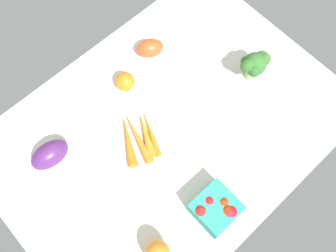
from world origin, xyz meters
TOP-DOWN VIEW (x-y plane):
  - tablecloth at (0.00, 0.00)cm, footprint 104.00×76.00cm
  - berry_basket at (7.15, 26.99)cm, footprint 11.08×11.08cm
  - roma_tomato at (-13.81, -23.46)cm, footprint 10.53×9.46cm
  - heirloom_tomato_orange at (0.30, -19.55)cm, footprint 6.12×6.12cm
  - broccoli_head at (-31.24, 4.73)cm, footprint 9.79×7.70cm
  - eggplant at (31.13, -16.03)cm, footprint 12.01×7.94cm
  - carrot_bunch at (8.48, -3.57)cm, footprint 15.99×17.63cm

SIDE VIEW (x-z plane):
  - tablecloth at x=0.00cm, z-range 0.00..2.00cm
  - carrot_bunch at x=8.48cm, z-range 1.90..4.83cm
  - roma_tomato at x=-13.81cm, z-range 2.00..7.92cm
  - heirloom_tomato_orange at x=0.30cm, z-range 2.00..8.12cm
  - eggplant at x=31.13cm, z-range 2.00..9.05cm
  - berry_basket at x=7.15cm, z-range 1.94..9.63cm
  - broccoli_head at x=-31.24cm, z-range 4.08..15.55cm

